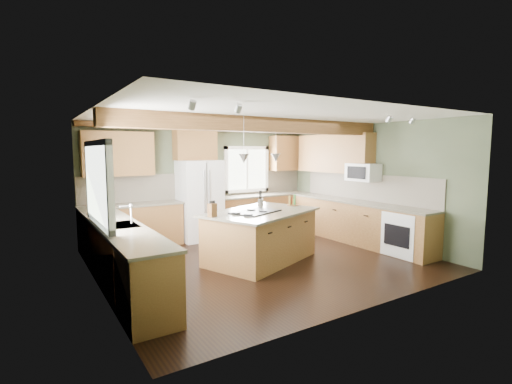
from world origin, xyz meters
TOP-DOWN VIEW (x-y plane):
  - floor at (0.00, 0.00)m, footprint 5.60×5.60m
  - ceiling at (0.00, 0.00)m, footprint 5.60×5.60m
  - wall_back at (0.00, 2.50)m, footprint 5.60×0.00m
  - wall_left at (-2.80, 0.00)m, footprint 0.00×5.00m
  - wall_right at (2.80, 0.00)m, footprint 0.00×5.00m
  - ceiling_beam at (0.00, 0.01)m, footprint 5.55×0.26m
  - soffit_trim at (0.00, 2.40)m, footprint 5.55×0.20m
  - backsplash_back at (0.00, 2.48)m, footprint 5.58×0.03m
  - backsplash_right at (2.78, 0.05)m, footprint 0.03×3.70m
  - base_cab_back_left at (-1.79, 2.20)m, footprint 2.02×0.60m
  - counter_back_left at (-1.79, 2.20)m, footprint 2.06×0.64m
  - base_cab_back_right at (1.49, 2.20)m, footprint 2.62×0.60m
  - counter_back_right at (1.49, 2.20)m, footprint 2.66×0.64m
  - base_cab_left at (-2.50, 0.05)m, footprint 0.60×3.70m
  - counter_left at (-2.50, 0.05)m, footprint 0.64×3.74m
  - base_cab_right at (2.50, 0.05)m, footprint 0.60×3.70m
  - counter_right at (2.50, 0.05)m, footprint 0.64×3.74m
  - upper_cab_back_left at (-1.99, 2.33)m, footprint 1.40×0.35m
  - upper_cab_over_fridge at (-0.30, 2.33)m, footprint 0.96×0.35m
  - upper_cab_right at (2.62, 0.90)m, footprint 0.35×2.20m
  - upper_cab_back_corner at (2.30, 2.33)m, footprint 0.90×0.35m
  - window_left at (-2.78, 0.05)m, footprint 0.04×1.60m
  - window_back at (1.15, 2.48)m, footprint 1.10×0.04m
  - sink at (-2.50, 0.05)m, footprint 0.50×0.65m
  - faucet at (-2.32, 0.05)m, footprint 0.02×0.02m
  - dishwasher at (-2.49, -1.25)m, footprint 0.60×0.60m
  - oven at (2.49, -1.25)m, footprint 0.60×0.72m
  - microwave at (2.58, -0.05)m, footprint 0.40×0.70m
  - pendant_left at (-0.49, -0.18)m, footprint 0.18×0.18m
  - pendant_right at (0.43, 0.19)m, footprint 0.18×0.18m
  - refrigerator at (-0.30, 2.12)m, footprint 0.90×0.74m
  - island at (-0.03, 0.01)m, footprint 2.28×1.85m
  - island_top at (-0.03, 0.01)m, footprint 2.45×2.02m
  - cooktop at (-0.18, -0.05)m, footprint 1.01×0.85m
  - knife_block at (-1.03, -0.06)m, footprint 0.16×0.14m
  - utensil_crock at (0.29, 0.50)m, footprint 0.11×0.11m
  - bottle_tray at (0.90, 0.25)m, footprint 0.24×0.24m

SIDE VIEW (x-z plane):
  - floor at x=0.00m, z-range 0.00..0.00m
  - dishwasher at x=-2.49m, z-range 0.01..0.85m
  - oven at x=2.49m, z-range 0.01..0.85m
  - base_cab_back_left at x=-1.79m, z-range 0.00..0.88m
  - base_cab_back_right at x=1.49m, z-range 0.00..0.88m
  - base_cab_left at x=-2.50m, z-range 0.00..0.88m
  - base_cab_right at x=2.50m, z-range 0.00..0.88m
  - island at x=-0.03m, z-range 0.00..0.88m
  - counter_back_left at x=-1.79m, z-range 0.88..0.92m
  - counter_back_right at x=1.49m, z-range 0.88..0.92m
  - counter_left at x=-2.50m, z-range 0.88..0.92m
  - counter_right at x=2.50m, z-range 0.88..0.92m
  - refrigerator at x=-0.30m, z-range 0.00..1.80m
  - island_top at x=-0.03m, z-range 0.88..0.92m
  - sink at x=-2.50m, z-range 0.89..0.92m
  - cooktop at x=-0.18m, z-range 0.92..0.94m
  - utensil_crock at x=0.29m, z-range 0.92..1.06m
  - bottle_tray at x=0.90m, z-range 0.92..1.13m
  - knife_block at x=-1.03m, z-range 0.92..1.14m
  - faucet at x=-2.32m, z-range 0.91..1.19m
  - backsplash_back at x=0.00m, z-range 0.92..1.50m
  - backsplash_right at x=2.78m, z-range 0.92..1.50m
  - wall_back at x=0.00m, z-range -1.50..4.10m
  - wall_left at x=-2.80m, z-range -1.20..3.80m
  - wall_right at x=2.80m, z-range -1.20..3.80m
  - window_back at x=1.15m, z-range 1.05..2.05m
  - window_left at x=-2.78m, z-range 1.02..2.08m
  - microwave at x=2.58m, z-range 1.36..1.74m
  - pendant_left at x=-0.49m, z-range 1.80..1.96m
  - pendant_right at x=0.43m, z-range 1.80..1.96m
  - upper_cab_back_left at x=-1.99m, z-range 1.50..2.40m
  - upper_cab_right at x=2.62m, z-range 1.50..2.40m
  - upper_cab_back_corner at x=2.30m, z-range 1.50..2.40m
  - upper_cab_over_fridge at x=-0.30m, z-range 1.80..2.50m
  - ceiling_beam at x=0.00m, z-range 2.34..2.60m
  - soffit_trim at x=0.00m, z-range 2.49..2.59m
  - ceiling at x=0.00m, z-range 2.60..2.60m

